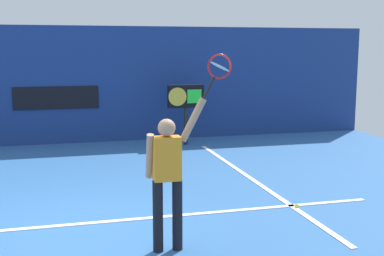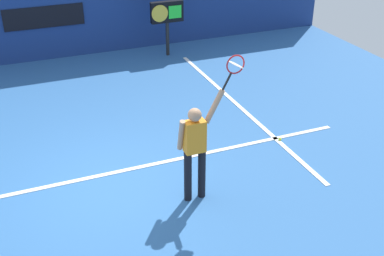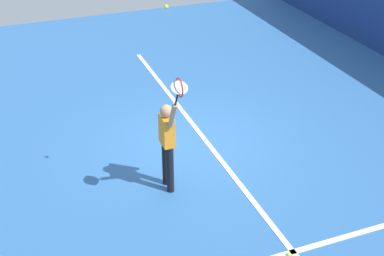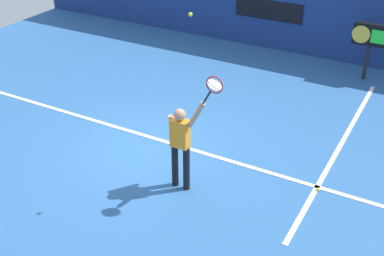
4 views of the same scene
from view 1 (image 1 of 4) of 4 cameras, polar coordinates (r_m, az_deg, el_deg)
name	(u,v)px [view 1 (image 1 of 4)]	position (r m, az deg, el deg)	size (l,w,h in m)	color
ground_plane	(59,234)	(7.32, -14.89, -11.58)	(18.00, 18.00, 0.00)	#2D609E
back_wall	(56,85)	(13.87, -15.19, 4.70)	(18.00, 0.20, 3.13)	navy
sponsor_banner_center	(56,98)	(13.78, -15.13, 3.32)	(2.20, 0.03, 0.60)	black
court_baseline	(59,226)	(7.63, -14.89, -10.68)	(10.00, 0.10, 0.01)	white
court_sideline	(253,180)	(9.89, 6.94, -5.88)	(0.10, 7.00, 0.01)	white
tennis_player	(168,173)	(6.27, -2.79, -5.12)	(0.75, 0.31, 1.95)	black
tennis_racket	(218,69)	(6.24, 3.01, 6.70)	(0.43, 0.27, 0.61)	black
scoreboard_clock	(186,99)	(13.24, -0.73, 3.35)	(0.96, 0.20, 1.59)	black
spare_ball	(297,206)	(8.35, 11.81, -8.64)	(0.07, 0.07, 0.07)	#CCE033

